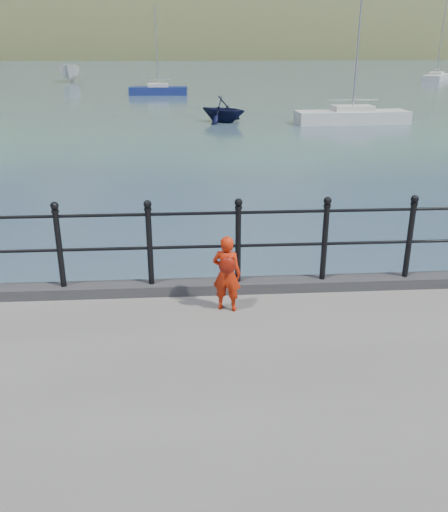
{
  "coord_description": "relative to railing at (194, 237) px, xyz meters",
  "views": [
    {
      "loc": [
        -0.07,
        -7.06,
        4.25
      ],
      "look_at": [
        0.4,
        -0.2,
        1.55
      ],
      "focal_mm": 38.0,
      "sensor_mm": 36.0,
      "label": 1
    }
  ],
  "objects": [
    {
      "name": "child",
      "position": [
        0.4,
        -0.56,
        -0.31
      ],
      "size": [
        0.43,
        0.36,
        1.02
      ],
      "rotation": [
        0.0,
        0.0,
        2.84
      ],
      "color": "red",
      "rests_on": "quay"
    },
    {
      "name": "launch_white",
      "position": [
        -13.58,
        61.97,
        -0.76
      ],
      "size": [
        2.52,
        5.66,
        2.13
      ],
      "primitive_type": "imported",
      "rotation": [
        0.0,
        0.0,
        0.08
      ],
      "color": "silver",
      "rests_on": "ground"
    },
    {
      "name": "sailboat_port",
      "position": [
        -2.43,
        43.6,
        -1.48
      ],
      "size": [
        5.12,
        1.72,
        7.52
      ],
      "rotation": [
        0.0,
        0.0,
        -0.02
      ],
      "color": "navy",
      "rests_on": "ground"
    },
    {
      "name": "ground",
      "position": [
        -0.0,
        0.15,
        -1.82
      ],
      "size": [
        600.0,
        600.0,
        0.0
      ],
      "primitive_type": "plane",
      "color": "#2D4251",
      "rests_on": "ground"
    },
    {
      "name": "kerb",
      "position": [
        -0.0,
        -0.0,
        -0.75
      ],
      "size": [
        60.0,
        0.3,
        0.15
      ],
      "primitive_type": "cube",
      "color": "#28282B",
      "rests_on": "quay"
    },
    {
      "name": "sailboat_near",
      "position": [
        9.42,
        24.21,
        -1.48
      ],
      "size": [
        6.5,
        2.15,
        8.79
      ],
      "rotation": [
        0.0,
        0.0,
        0.06
      ],
      "color": "beige",
      "rests_on": "ground"
    },
    {
      "name": "launch_navy",
      "position": [
        2.1,
        25.15,
        -1.07
      ],
      "size": [
        3.75,
        3.67,
        1.5
      ],
      "primitive_type": "imported",
      "rotation": [
        0.0,
        0.0,
        0.93
      ],
      "color": "black",
      "rests_on": "ground"
    },
    {
      "name": "far_shore",
      "position": [
        38.34,
        239.56,
        -24.39
      ],
      "size": [
        830.0,
        200.0,
        156.0
      ],
      "color": "#333A21",
      "rests_on": "ground"
    },
    {
      "name": "railing",
      "position": [
        0.0,
        0.0,
        0.0
      ],
      "size": [
        18.11,
        0.11,
        1.2
      ],
      "color": "black",
      "rests_on": "kerb"
    },
    {
      "name": "sailboat_far",
      "position": [
        31.38,
        62.32,
        -1.48
      ],
      "size": [
        5.88,
        7.46,
        10.63
      ],
      "rotation": [
        0.0,
        0.0,
        0.99
      ],
      "color": "silver",
      "rests_on": "ground"
    }
  ]
}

